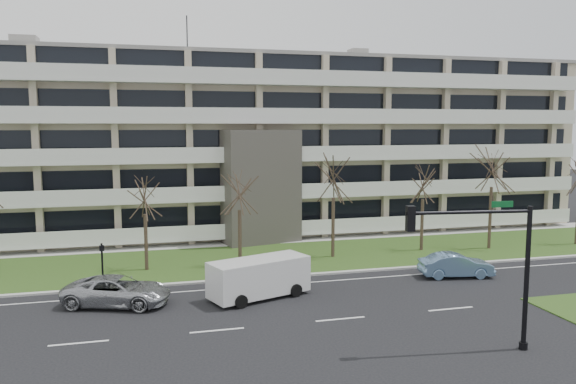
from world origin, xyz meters
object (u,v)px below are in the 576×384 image
object	(u,v)px
white_van	(260,274)
traffic_signal	(487,255)
blue_sedan	(456,265)
silver_pickup	(117,291)
pedestrian_signal	(102,261)

from	to	relation	value
white_van	traffic_signal	size ratio (longest dim) A/B	0.93
white_van	blue_sedan	bearing A→B (deg)	-15.31
silver_pickup	pedestrian_signal	world-z (taller)	pedestrian_signal
traffic_signal	silver_pickup	bearing A→B (deg)	153.18
blue_sedan	pedestrian_signal	world-z (taller)	pedestrian_signal
white_van	traffic_signal	xyz separation A→B (m)	(7.47, -9.59, 2.81)
silver_pickup	blue_sedan	size ratio (longest dim) A/B	1.22
white_van	pedestrian_signal	xyz separation A→B (m)	(-8.39, 3.21, 0.50)
white_van	silver_pickup	bearing A→B (deg)	155.98
white_van	pedestrian_signal	distance (m)	9.00
silver_pickup	traffic_signal	distance (m)	18.40
blue_sedan	white_van	xyz separation A→B (m)	(-12.59, -0.99, 0.54)
traffic_signal	pedestrian_signal	size ratio (longest dim) A/B	2.26
blue_sedan	pedestrian_signal	bearing A→B (deg)	93.84
silver_pickup	pedestrian_signal	xyz separation A→B (m)	(-0.88, 2.66, 1.02)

